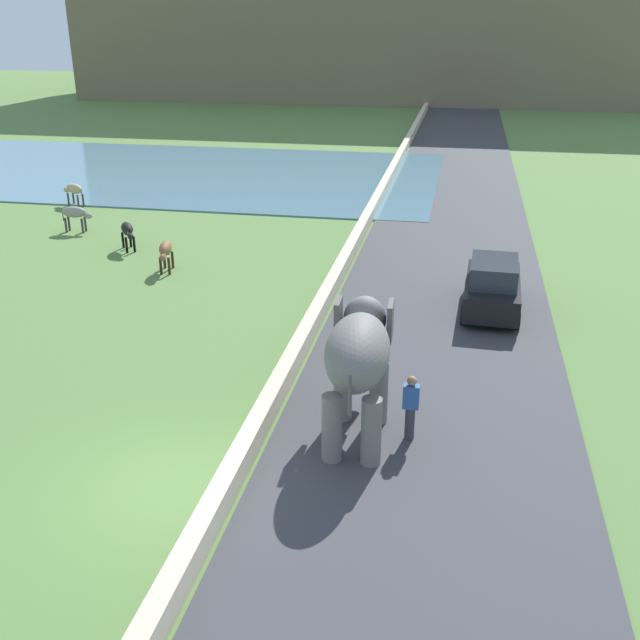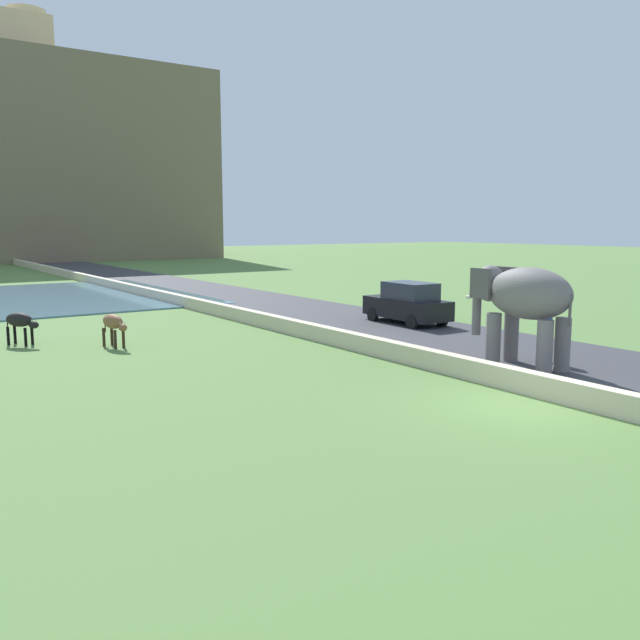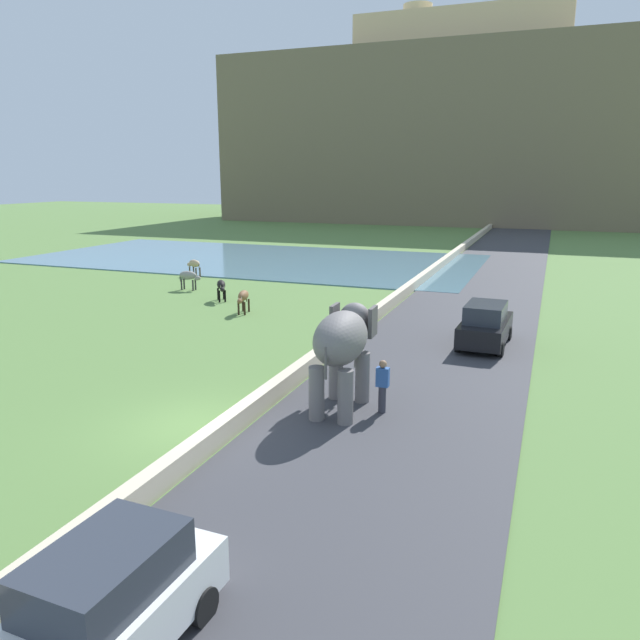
{
  "view_description": "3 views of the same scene",
  "coord_description": "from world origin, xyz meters",
  "px_view_note": "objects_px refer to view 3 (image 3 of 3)",
  "views": [
    {
      "loc": [
        5.36,
        -11.76,
        8.94
      ],
      "look_at": [
        1.8,
        6.47,
        1.18
      ],
      "focal_mm": 41.09,
      "sensor_mm": 36.0,
      "label": 1
    },
    {
      "loc": [
        -12.17,
        -9.56,
        4.17
      ],
      "look_at": [
        -0.39,
        7.41,
        1.18
      ],
      "focal_mm": 36.87,
      "sensor_mm": 36.0,
      "label": 2
    },
    {
      "loc": [
        8.82,
        -13.26,
        6.76
      ],
      "look_at": [
        1.39,
        6.02,
        1.77
      ],
      "focal_mm": 33.94,
      "sensor_mm": 36.0,
      "label": 3
    }
  ],
  "objects_px": {
    "person_beside_elephant": "(382,386)",
    "cow_brown": "(243,297)",
    "cow_grey": "(189,276)",
    "car_black": "(485,325)",
    "cow_tan": "(194,264)",
    "elephant": "(343,343)",
    "car_white": "(101,611)",
    "cow_black": "(221,286)"
  },
  "relations": [
    {
      "from": "cow_tan",
      "to": "person_beside_elephant",
      "type": "bearing_deg",
      "value": -45.85
    },
    {
      "from": "car_white",
      "to": "cow_grey",
      "type": "distance_m",
      "value": 28.88
    },
    {
      "from": "cow_tan",
      "to": "car_black",
      "type": "bearing_deg",
      "value": -27.55
    },
    {
      "from": "car_black",
      "to": "cow_grey",
      "type": "xyz_separation_m",
      "value": [
        -17.87,
        6.24,
        -0.06
      ]
    },
    {
      "from": "person_beside_elephant",
      "to": "cow_tan",
      "type": "height_order",
      "value": "person_beside_elephant"
    },
    {
      "from": "elephant",
      "to": "person_beside_elephant",
      "type": "xyz_separation_m",
      "value": [
        1.19,
        0.04,
        -1.16
      ]
    },
    {
      "from": "car_black",
      "to": "cow_brown",
      "type": "distance_m",
      "value": 12.01
    },
    {
      "from": "elephant",
      "to": "cow_black",
      "type": "distance_m",
      "value": 16.82
    },
    {
      "from": "car_black",
      "to": "cow_tan",
      "type": "distance_m",
      "value": 22.88
    },
    {
      "from": "car_black",
      "to": "cow_brown",
      "type": "relative_size",
      "value": 2.85
    },
    {
      "from": "cow_grey",
      "to": "cow_brown",
      "type": "bearing_deg",
      "value": -36.27
    },
    {
      "from": "person_beside_elephant",
      "to": "cow_brown",
      "type": "bearing_deg",
      "value": 134.37
    },
    {
      "from": "cow_grey",
      "to": "cow_brown",
      "type": "xyz_separation_m",
      "value": [
        6.0,
        -4.4,
        0.0
      ]
    },
    {
      "from": "car_white",
      "to": "car_black",
      "type": "relative_size",
      "value": 1.0
    },
    {
      "from": "person_beside_elephant",
      "to": "cow_black",
      "type": "distance_m",
      "value": 17.57
    },
    {
      "from": "cow_black",
      "to": "car_black",
      "type": "bearing_deg",
      "value": -15.88
    },
    {
      "from": "cow_grey",
      "to": "car_black",
      "type": "bearing_deg",
      "value": -19.25
    },
    {
      "from": "car_black",
      "to": "cow_grey",
      "type": "distance_m",
      "value": 18.93
    },
    {
      "from": "elephant",
      "to": "car_black",
      "type": "bearing_deg",
      "value": 69.25
    },
    {
      "from": "car_white",
      "to": "cow_brown",
      "type": "height_order",
      "value": "car_white"
    },
    {
      "from": "car_black",
      "to": "cow_grey",
      "type": "height_order",
      "value": "car_black"
    },
    {
      "from": "car_black",
      "to": "cow_tan",
      "type": "bearing_deg",
      "value": 152.45
    },
    {
      "from": "cow_tan",
      "to": "car_white",
      "type": "bearing_deg",
      "value": -59.58
    },
    {
      "from": "cow_grey",
      "to": "cow_black",
      "type": "relative_size",
      "value": 1.06
    },
    {
      "from": "cow_black",
      "to": "cow_tan",
      "type": "relative_size",
      "value": 0.95
    },
    {
      "from": "person_beside_elephant",
      "to": "cow_brown",
      "type": "relative_size",
      "value": 1.15
    },
    {
      "from": "person_beside_elephant",
      "to": "car_white",
      "type": "xyz_separation_m",
      "value": [
        -1.18,
        -10.31,
        0.03
      ]
    },
    {
      "from": "cow_tan",
      "to": "cow_brown",
      "type": "bearing_deg",
      "value": -46.11
    },
    {
      "from": "person_beside_elephant",
      "to": "car_white",
      "type": "distance_m",
      "value": 10.38
    },
    {
      "from": "cow_tan",
      "to": "elephant",
      "type": "bearing_deg",
      "value": -47.83
    },
    {
      "from": "cow_tan",
      "to": "cow_grey",
      "type": "bearing_deg",
      "value": -60.95
    },
    {
      "from": "car_white",
      "to": "cow_tan",
      "type": "distance_m",
      "value": 33.84
    },
    {
      "from": "cow_grey",
      "to": "cow_black",
      "type": "xyz_separation_m",
      "value": [
        3.45,
        -2.14,
        0.0
      ]
    },
    {
      "from": "person_beside_elephant",
      "to": "car_black",
      "type": "height_order",
      "value": "car_black"
    },
    {
      "from": "person_beside_elephant",
      "to": "car_black",
      "type": "distance_m",
      "value": 8.52
    },
    {
      "from": "cow_grey",
      "to": "cow_tan",
      "type": "xyz_separation_m",
      "value": [
        -2.41,
        4.34,
        0.0
      ]
    },
    {
      "from": "car_black",
      "to": "cow_brown",
      "type": "bearing_deg",
      "value": 171.21
    },
    {
      "from": "person_beside_elephant",
      "to": "cow_grey",
      "type": "bearing_deg",
      "value": 137.59
    },
    {
      "from": "person_beside_elephant",
      "to": "car_black",
      "type": "relative_size",
      "value": 0.4
    },
    {
      "from": "car_white",
      "to": "cow_black",
      "type": "xyz_separation_m",
      "value": [
        -11.27,
        22.7,
        -0.06
      ]
    },
    {
      "from": "elephant",
      "to": "cow_black",
      "type": "relative_size",
      "value": 2.63
    },
    {
      "from": "elephant",
      "to": "cow_brown",
      "type": "xyz_separation_m",
      "value": [
        -8.71,
        10.16,
        -1.2
      ]
    }
  ]
}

